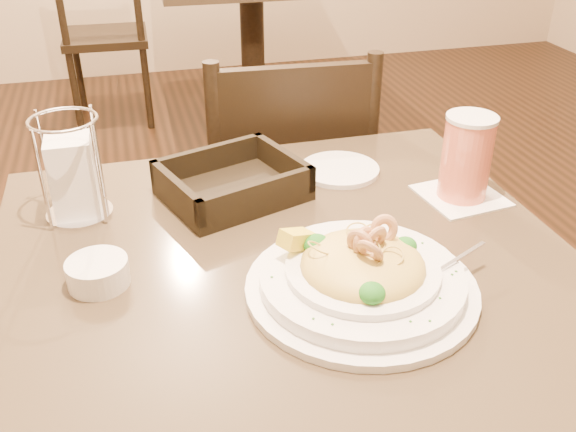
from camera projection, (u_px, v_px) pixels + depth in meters
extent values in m
cube|color=#4E412C|center=(291.00, 276.00, 0.98)|extent=(0.90, 0.90, 0.03)
cylinder|color=black|center=(255.00, 121.00, 3.49)|extent=(0.52, 0.52, 0.03)
cylinder|color=black|center=(253.00, 54.00, 3.31)|extent=(0.12, 0.12, 0.70)
cube|color=black|center=(281.00, 211.00, 1.76)|extent=(0.45, 0.45, 0.04)
cylinder|color=black|center=(326.00, 242.00, 2.06)|extent=(0.04, 0.04, 0.43)
cylinder|color=black|center=(214.00, 254.00, 2.00)|extent=(0.04, 0.04, 0.43)
cylinder|color=black|center=(358.00, 311.00, 1.76)|extent=(0.04, 0.04, 0.43)
cylinder|color=black|center=(227.00, 328.00, 1.69)|extent=(0.04, 0.04, 0.43)
cylinder|color=black|center=(369.00, 149.00, 1.51)|extent=(0.04, 0.04, 0.46)
cylinder|color=black|center=(217.00, 162.00, 1.45)|extent=(0.04, 0.04, 0.46)
cube|color=black|center=(295.00, 114.00, 1.43)|extent=(0.36, 0.05, 0.22)
cube|color=black|center=(106.00, 37.00, 3.34)|extent=(0.43, 0.43, 0.04)
cylinder|color=black|center=(145.00, 69.00, 3.64)|extent=(0.04, 0.04, 0.43)
cylinder|color=black|center=(79.00, 73.00, 3.57)|extent=(0.04, 0.04, 0.43)
cylinder|color=black|center=(147.00, 89.00, 3.34)|extent=(0.04, 0.04, 0.43)
cylinder|color=black|center=(76.00, 94.00, 3.27)|extent=(0.04, 0.04, 0.43)
cylinder|color=white|center=(361.00, 288.00, 0.92)|extent=(0.33, 0.33, 0.01)
cylinder|color=white|center=(362.00, 279.00, 0.91)|extent=(0.29, 0.29, 0.02)
cylinder|color=white|center=(362.00, 269.00, 0.90)|extent=(0.22, 0.22, 0.01)
ellipsoid|color=gold|center=(363.00, 266.00, 0.90)|extent=(0.18, 0.18, 0.06)
cube|color=yellow|center=(296.00, 239.00, 0.93)|extent=(0.06, 0.05, 0.04)
cube|color=silver|center=(456.00, 260.00, 0.93)|extent=(0.12, 0.06, 0.01)
cube|color=silver|center=(413.00, 264.00, 0.91)|extent=(0.04, 0.03, 0.00)
torus|color=gold|center=(331.00, 264.00, 0.88)|extent=(0.04, 0.04, 0.03)
torus|color=gold|center=(331.00, 263.00, 0.89)|extent=(0.05, 0.05, 0.01)
torus|color=gold|center=(367.00, 273.00, 0.87)|extent=(0.04, 0.05, 0.02)
torus|color=gold|center=(368.00, 264.00, 0.89)|extent=(0.05, 0.06, 0.04)
torus|color=gold|center=(371.00, 244.00, 0.90)|extent=(0.05, 0.05, 0.02)
torus|color=gold|center=(369.00, 275.00, 0.87)|extent=(0.06, 0.06, 0.02)
torus|color=gold|center=(392.00, 256.00, 0.87)|extent=(0.04, 0.04, 0.02)
torus|color=gold|center=(357.00, 230.00, 0.93)|extent=(0.05, 0.05, 0.01)
torus|color=gold|center=(368.00, 231.00, 0.95)|extent=(0.05, 0.05, 0.02)
torus|color=gold|center=(371.00, 249.00, 0.88)|extent=(0.04, 0.04, 0.01)
torus|color=gold|center=(365.00, 253.00, 0.88)|extent=(0.04, 0.05, 0.05)
torus|color=gold|center=(355.00, 263.00, 0.88)|extent=(0.03, 0.04, 0.03)
torus|color=gold|center=(319.00, 248.00, 0.89)|extent=(0.05, 0.05, 0.03)
torus|color=gold|center=(370.00, 258.00, 0.87)|extent=(0.05, 0.05, 0.01)
torus|color=gold|center=(363.00, 258.00, 0.89)|extent=(0.05, 0.05, 0.02)
torus|color=tan|center=(375.00, 239.00, 0.88)|extent=(0.05, 0.04, 0.04)
torus|color=tan|center=(360.00, 243.00, 0.88)|extent=(0.04, 0.04, 0.04)
torus|color=tan|center=(384.00, 229.00, 0.91)|extent=(0.04, 0.03, 0.04)
torus|color=tan|center=(370.00, 251.00, 0.86)|extent=(0.05, 0.05, 0.04)
torus|color=tan|center=(364.00, 241.00, 0.88)|extent=(0.04, 0.04, 0.04)
ellipsoid|color=#155613|center=(406.00, 246.00, 0.93)|extent=(0.03, 0.03, 0.03)
ellipsoid|color=#155613|center=(317.00, 245.00, 0.93)|extent=(0.04, 0.04, 0.03)
ellipsoid|color=#155613|center=(372.00, 293.00, 0.83)|extent=(0.04, 0.04, 0.03)
cube|color=#266619|center=(430.00, 321.00, 0.81)|extent=(0.00, 0.00, 0.00)
cube|color=#266619|center=(422.00, 243.00, 0.97)|extent=(0.00, 0.00, 0.00)
cube|color=#266619|center=(313.00, 319.00, 0.82)|extent=(0.00, 0.00, 0.00)
cube|color=#266619|center=(452.00, 274.00, 0.90)|extent=(0.00, 0.00, 0.00)
cube|color=#266619|center=(410.00, 321.00, 0.81)|extent=(0.00, 0.00, 0.00)
cube|color=#266619|center=(440.00, 298.00, 0.85)|extent=(0.00, 0.00, 0.00)
cube|color=#266619|center=(272.00, 277.00, 0.90)|extent=(0.00, 0.00, 0.00)
cube|color=#266619|center=(332.00, 324.00, 0.81)|extent=(0.00, 0.00, 0.00)
cube|color=#266619|center=(456.00, 271.00, 0.91)|extent=(0.00, 0.00, 0.00)
cube|color=#266619|center=(350.00, 227.00, 1.01)|extent=(0.00, 0.00, 0.00)
cube|color=#266619|center=(321.00, 234.00, 0.99)|extent=(0.00, 0.00, 0.00)
cube|color=white|center=(461.00, 196.00, 1.17)|extent=(0.15, 0.15, 0.00)
cylinder|color=#E56E50|center=(466.00, 158.00, 1.13)|extent=(0.09, 0.09, 0.15)
cylinder|color=white|center=(473.00, 118.00, 1.09)|extent=(0.09, 0.09, 0.01)
cube|color=black|center=(233.00, 192.00, 1.17)|extent=(0.28, 0.26, 0.02)
cube|color=black|center=(283.00, 161.00, 1.21)|extent=(0.08, 0.19, 0.05)
cube|color=black|center=(176.00, 192.00, 1.10)|extent=(0.08, 0.19, 0.05)
cube|color=black|center=(209.00, 159.00, 1.22)|extent=(0.23, 0.09, 0.05)
cube|color=black|center=(258.00, 195.00, 1.09)|extent=(0.23, 0.09, 0.05)
cylinder|color=silver|center=(80.00, 213.00, 1.11)|extent=(0.11, 0.11, 0.01)
torus|color=silver|center=(62.00, 120.00, 1.03)|extent=(0.11, 0.11, 0.01)
cube|color=white|center=(73.00, 176.00, 1.08)|extent=(0.08, 0.08, 0.14)
cylinder|color=silver|center=(42.00, 181.00, 1.02)|extent=(0.01, 0.01, 0.18)
cylinder|color=silver|center=(99.00, 175.00, 1.04)|extent=(0.01, 0.01, 0.18)
cylinder|color=silver|center=(45.00, 158.00, 1.10)|extent=(0.01, 0.01, 0.18)
cylinder|color=silver|center=(98.00, 153.00, 1.12)|extent=(0.01, 0.01, 0.18)
cylinder|color=white|center=(339.00, 169.00, 1.26)|extent=(0.20, 0.20, 0.01)
cylinder|color=white|center=(98.00, 273.00, 0.93)|extent=(0.11, 0.11, 0.04)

